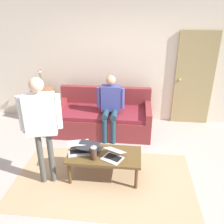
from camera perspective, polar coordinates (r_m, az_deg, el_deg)
name	(u,v)px	position (r m, az deg, el deg)	size (l,w,h in m)	color
ground_plane	(109,175)	(4.01, -0.72, -14.78)	(7.68, 7.68, 0.00)	#B1A8A0
area_rug	(104,180)	(3.92, -1.98, -15.80)	(2.77, 1.61, 0.01)	tan
back_wall	(120,62)	(5.43, 2.02, 11.81)	(7.04, 0.11, 2.70)	beige
interior_door	(194,80)	(5.55, 18.94, 7.32)	(0.82, 0.09, 2.05)	tan
couch	(104,118)	(5.13, -1.98, -1.35)	(1.98, 0.93, 0.88)	maroon
coffee_table	(104,157)	(3.77, -1.85, -10.58)	(1.13, 0.58, 0.42)	brown
laptop_left	(90,148)	(3.82, -5.27, -8.50)	(0.39, 0.39, 0.15)	#28282D
laptop_center	(113,155)	(3.64, 0.32, -10.30)	(0.39, 0.39, 0.16)	silver
laptop_right	(79,149)	(3.82, -7.90, -8.69)	(0.41, 0.39, 0.13)	silver
french_press	(94,153)	(3.59, -4.36, -9.71)	(0.11, 0.09, 0.24)	#4C3323
side_shelf	(44,105)	(5.77, -15.94, 1.70)	(0.42, 0.32, 0.79)	#945F41
flower_vase	(41,82)	(5.59, -16.57, 6.88)	(0.10, 0.10, 0.45)	brown
person_standing	(41,119)	(3.46, -16.58, -1.70)	(0.58, 0.28, 1.67)	#4C4E48
person_seated	(110,104)	(4.73, -0.38, 2.01)	(0.55, 0.51, 1.28)	#213E4E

